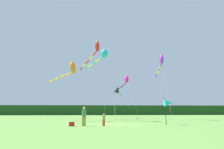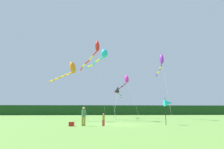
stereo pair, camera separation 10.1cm
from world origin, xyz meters
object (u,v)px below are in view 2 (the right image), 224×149
Objects in this scene: person_child at (103,119)px; kite_magenta at (126,81)px; banner_flag_pole at (168,103)px; kite_orange at (71,69)px; kite_purple at (161,61)px; person_adult at (84,115)px; cooler_box at (71,124)px; kite_red at (95,50)px; kite_black at (118,90)px; kite_cyan at (103,55)px.

kite_magenta is at bearing 76.03° from person_child.
banner_flag_pole is 14.08m from kite_orange.
kite_magenta is 9.72m from kite_purple.
banner_flag_pole reaches higher than person_adult.
kite_red reaches higher than cooler_box.
kite_orange reaches higher than person_child.
cooler_box is 19.16m from kite_black.
kite_orange is (-3.22, -2.59, -3.61)m from kite_red.
kite_magenta is at bearing 66.79° from kite_cyan.
kite_red reaches higher than kite_orange.
kite_black is at bearing 50.63° from kite_orange.
kite_red is at bearing 86.18° from person_adult.
kite_red is at bearing -124.28° from kite_magenta.
banner_flag_pole is 0.22× the size of kite_red.
kite_purple is at bearing -60.45° from kite_magenta.
kite_cyan is at bearing -63.42° from kite_red.
banner_flag_pole is 0.33× the size of kite_black.
kite_purple is (11.45, 11.36, 8.33)m from person_adult.
person_adult is 1.53× the size of person_child.
kite_red is at bearing 95.89° from person_child.
banner_flag_pole is at bearing -84.95° from kite_magenta.
cooler_box is 0.06× the size of kite_black.
kite_black is (7.49, 9.13, -1.95)m from kite_orange.
kite_magenta is 3.65m from kite_black.
kite_cyan is at bearing 2.31° from kite_orange.
person_adult is 18.15m from kite_purple.
cooler_box is 0.04× the size of kite_red.
kite_purple is (3.03, 10.56, 7.16)m from banner_flag_pole.
kite_orange reaches higher than banner_flag_pole.
kite_magenta is (6.04, 8.86, -3.37)m from kite_red.
person_child is 11.37m from kite_orange.
banner_flag_pole is at bearing -34.08° from kite_orange.
person_child is at bearing -90.56° from kite_cyan.
kite_cyan is 9.99m from kite_purple.
person_adult is at bearing -73.04° from kite_orange.
kite_magenta reaches higher than person_adult.
kite_black is (4.27, 6.54, -5.57)m from kite_red.
person_adult is 18.49m from kite_black.
person_adult is 0.18× the size of kite_magenta.
kite_red is 1.19× the size of kite_cyan.
kite_cyan reaches higher than person_child.
kite_red is at bearing 38.83° from kite_orange.
kite_cyan reaches higher than banner_flag_pole.
banner_flag_pole is at bearing -78.26° from kite_black.
kite_magenta is (6.76, 19.63, 6.34)m from person_adult.
person_child is 0.43× the size of banner_flag_pole.
kite_red is at bearing 116.58° from kite_cyan.
banner_flag_pole is 0.32× the size of kite_orange.
person_adult is 1.33m from cooler_box.
kite_red reaches higher than banner_flag_pole.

